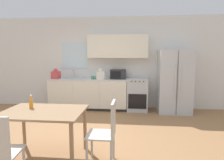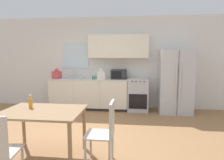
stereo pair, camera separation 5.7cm
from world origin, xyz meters
The scene contains 13 objects.
ground_plane centered at (0.00, 0.00, 0.00)m, with size 12.00×12.00×0.00m, color #9E7047.
wall_back centered at (0.05, 2.34, 1.43)m, with size 12.00×0.38×2.70m.
kitchen_counter centered at (-0.49, 2.04, 0.45)m, with size 2.28×0.61×0.90m.
oven_range centered at (0.94, 2.03, 0.46)m, with size 0.57×0.62×0.93m.
refrigerator centered at (1.95, 1.95, 0.86)m, with size 0.87×0.80×1.72m.
kitchen_sink centered at (-0.95, 2.05, 0.91)m, with size 0.64×0.43×0.24m.
microwave centered at (0.39, 2.12, 1.03)m, with size 0.44×0.38×0.27m.
coffee_mug centered at (-0.31, 1.92, 0.95)m, with size 0.13×0.09×0.10m.
grocery_bag_0 centered at (-1.42, 1.95, 1.03)m, with size 0.26×0.23×0.30m.
grocery_bag_1 centered at (-0.11, 1.95, 1.03)m, with size 0.25×0.23×0.31m.
dining_table centered at (-0.53, -0.84, 0.65)m, with size 1.21×0.86×0.75m.
dining_chair_side centered at (0.45, -0.91, 0.54)m, with size 0.40×0.40×0.93m.
drink_bottle centered at (-0.78, -0.72, 0.83)m, with size 0.06×0.06×0.21m.
Camera 1 is at (0.80, -3.64, 1.58)m, focal length 32.00 mm.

